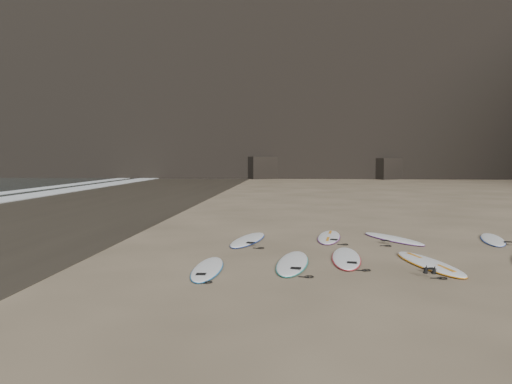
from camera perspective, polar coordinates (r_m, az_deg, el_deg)
ground at (r=12.14m, az=14.13°, el=-7.66°), size 240.00×240.00×0.00m
wet_sand at (r=24.44m, az=-22.28°, el=-1.99°), size 12.00×200.00×0.01m
surfboard_0 at (r=10.89m, az=-5.55°, el=-8.67°), size 0.63×2.44×0.09m
surfboard_1 at (r=11.43m, az=4.20°, el=-8.02°), size 0.90×2.77×0.10m
surfboard_2 at (r=12.14m, az=10.27°, el=-7.37°), size 0.83×2.71×0.10m
surfboard_3 at (r=11.97m, az=19.18°, el=-7.68°), size 1.32×2.87×0.10m
surfboard_5 at (r=14.52m, az=-0.91°, el=-5.43°), size 1.15×2.80×0.10m
surfboard_6 at (r=15.17m, az=8.35°, el=-5.07°), size 0.95×2.66×0.09m
surfboard_7 at (r=15.26m, az=15.39°, el=-5.13°), size 1.76×2.54×0.09m
surfboard_8 at (r=16.12m, az=25.43°, el=-4.89°), size 1.13×2.49×0.09m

